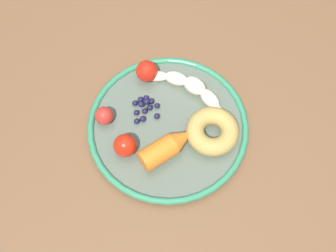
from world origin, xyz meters
name	(u,v)px	position (x,y,z in m)	size (l,w,h in m)	color
ground_plane	(173,204)	(0.00, 0.00, 0.00)	(6.00, 6.00, 0.00)	#423743
dining_table	(176,122)	(0.00, 0.00, 0.63)	(0.96, 0.92, 0.72)	brown
plate	(168,127)	(0.06, 0.02, 0.72)	(0.29, 0.29, 0.02)	#4E5A4D
banana	(192,89)	(-0.02, 0.02, 0.74)	(0.06, 0.19, 0.03)	beige
carrot_orange	(168,147)	(0.10, 0.04, 0.75)	(0.11, 0.07, 0.04)	orange
donut	(213,131)	(0.03, 0.09, 0.74)	(0.09, 0.09, 0.03)	#AA8C47
blueberry_pile	(145,107)	(0.05, -0.04, 0.73)	(0.06, 0.06, 0.02)	#191638
tomato_near	(104,116)	(0.11, -0.08, 0.74)	(0.03, 0.03, 0.03)	red
tomato_mid	(147,71)	(-0.01, -0.07, 0.75)	(0.04, 0.04, 0.04)	red
tomato_far	(125,145)	(0.13, -0.02, 0.75)	(0.04, 0.04, 0.04)	red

